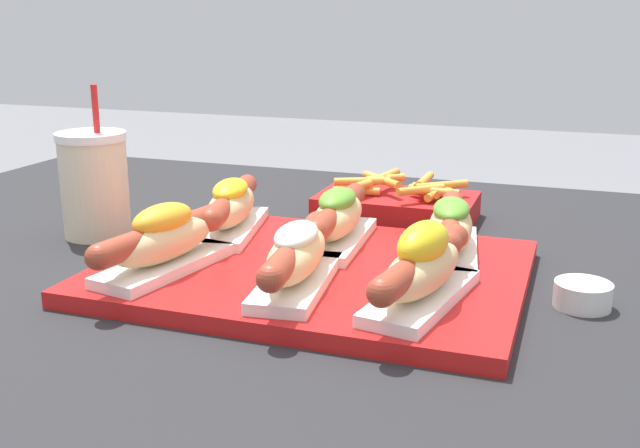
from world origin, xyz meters
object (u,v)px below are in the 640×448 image
object	(u,v)px
hot_dog_1	(297,256)
drink_cup	(95,184)
serving_tray	(314,272)
hot_dog_4	(337,217)
hot_dog_5	(450,228)
hot_dog_0	(164,240)
hot_dog_3	(231,207)
sauce_bowl	(583,293)
hot_dog_2	(422,267)
fries_basket	(397,205)

from	to	relation	value
hot_dog_1	drink_cup	xyz separation A→B (m)	(-0.33, 0.14, 0.02)
hot_dog_1	drink_cup	size ratio (longest dim) A/B	1.06
serving_tray	hot_dog_4	bearing A→B (deg)	88.79
serving_tray	hot_dog_5	size ratio (longest dim) A/B	2.16
hot_dog_0	hot_dog_5	xyz separation A→B (m)	(0.28, 0.15, -0.00)
hot_dog_5	serving_tray	bearing A→B (deg)	-149.97
serving_tray	hot_dog_1	size ratio (longest dim) A/B	2.15
hot_dog_3	sauce_bowl	world-z (taller)	hot_dog_3
hot_dog_3	hot_dog_5	bearing A→B (deg)	-0.54
hot_dog_0	hot_dog_1	xyz separation A→B (m)	(0.15, 0.00, -0.00)
hot_dog_2	hot_dog_3	xyz separation A→B (m)	(-0.27, 0.15, -0.00)
hot_dog_1	sauce_bowl	xyz separation A→B (m)	(0.27, 0.09, -0.04)
hot_dog_2	hot_dog_3	distance (m)	0.31
serving_tray	drink_cup	bearing A→B (deg)	168.63
serving_tray	hot_dog_1	xyz separation A→B (m)	(0.01, -0.07, 0.04)
hot_dog_2	hot_dog_5	bearing A→B (deg)	90.01
fries_basket	hot_dog_2	bearing A→B (deg)	-72.66
hot_dog_5	drink_cup	world-z (taller)	drink_cup
sauce_bowl	hot_dog_0	bearing A→B (deg)	-168.35
hot_dog_4	hot_dog_3	bearing A→B (deg)	178.60
hot_dog_4	sauce_bowl	bearing A→B (deg)	-12.70
hot_dog_1	fries_basket	xyz separation A→B (m)	(0.02, 0.35, -0.03)
hot_dog_1	fries_basket	distance (m)	0.35
hot_dog_2	hot_dog_4	xyz separation A→B (m)	(-0.13, 0.15, -0.00)
hot_dog_0	hot_dog_4	size ratio (longest dim) A/B	0.99
hot_dog_1	hot_dog_3	size ratio (longest dim) A/B	1.01
hot_dog_0	sauce_bowl	size ratio (longest dim) A/B	3.66
hot_dog_1	hot_dog_5	distance (m)	0.20
sauce_bowl	drink_cup	xyz separation A→B (m)	(-0.60, 0.05, 0.05)
serving_tray	drink_cup	xyz separation A→B (m)	(-0.32, 0.07, 0.06)
serving_tray	sauce_bowl	size ratio (longest dim) A/B	7.93
hot_dog_1	serving_tray	bearing A→B (deg)	96.22
hot_dog_3	hot_dog_0	bearing A→B (deg)	-91.34
hot_dog_3	hot_dog_4	size ratio (longest dim) A/B	0.98
hot_dog_0	fries_basket	world-z (taller)	hot_dog_0
fries_basket	hot_dog_3	bearing A→B (deg)	-130.18
hot_dog_0	hot_dog_1	bearing A→B (deg)	0.26
serving_tray	hot_dog_3	xyz separation A→B (m)	(-0.14, 0.08, 0.04)
fries_basket	sauce_bowl	bearing A→B (deg)	-45.82
hot_dog_0	hot_dog_4	xyz separation A→B (m)	(0.14, 0.15, -0.00)
sauce_bowl	hot_dog_5	bearing A→B (deg)	156.34
serving_tray	sauce_bowl	world-z (taller)	sauce_bowl
hot_dog_4	drink_cup	distance (m)	0.33
hot_dog_0	sauce_bowl	xyz separation A→B (m)	(0.42, 0.09, -0.04)
drink_cup	hot_dog_5	bearing A→B (deg)	1.51
hot_dog_2	hot_dog_5	xyz separation A→B (m)	(-0.00, 0.15, -0.00)
hot_dog_0	hot_dog_3	size ratio (longest dim) A/B	1.01
hot_dog_0	hot_dog_5	bearing A→B (deg)	28.51
sauce_bowl	fries_basket	size ratio (longest dim) A/B	0.26
fries_basket	hot_dog_4	bearing A→B (deg)	-96.99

